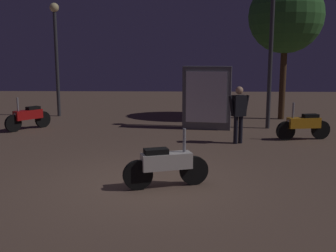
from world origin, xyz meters
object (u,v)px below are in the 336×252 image
motorcycle_orange_parked_right (304,125)px  streetlamp_near (56,44)px  motorcycle_red_parked_left (28,117)px  motorcycle_white_foreground (166,165)px  streetlamp_far (272,31)px  person_rider_beside (239,110)px  kiosk_billboard (207,98)px

motorcycle_orange_parked_right → streetlamp_near: bearing=-37.9°
motorcycle_orange_parked_right → motorcycle_red_parked_left: bearing=-19.6°
motorcycle_white_foreground → streetlamp_far: size_ratio=0.32×
person_rider_beside → streetlamp_near: (-6.59, 4.99, 1.93)m
motorcycle_red_parked_left → motorcycle_orange_parked_right: size_ratio=0.83×
motorcycle_orange_parked_right → kiosk_billboard: size_ratio=0.79×
streetlamp_near → kiosk_billboard: (5.85, -2.70, -1.83)m
motorcycle_white_foreground → motorcycle_orange_parked_right: (3.89, 4.44, 0.00)m
motorcycle_orange_parked_right → streetlamp_far: streetlamp_far is taller
person_rider_beside → streetlamp_far: (1.35, 2.43, 2.28)m
motorcycle_red_parked_left → streetlamp_near: 3.91m
motorcycle_white_foreground → kiosk_billboard: (1.16, 6.18, 0.61)m
motorcycle_white_foreground → streetlamp_near: size_ratio=0.36×
person_rider_beside → streetlamp_near: size_ratio=0.36×
person_rider_beside → kiosk_billboard: size_ratio=0.77×
motorcycle_orange_parked_right → streetlamp_near: size_ratio=0.37×
person_rider_beside → motorcycle_white_foreground: bearing=130.0°
motorcycle_white_foreground → motorcycle_red_parked_left: bearing=111.8°
motorcycle_red_parked_left → kiosk_billboard: (5.96, 0.35, 0.61)m
streetlamp_near → streetlamp_far: (7.94, -2.56, 0.35)m
motorcycle_white_foreground → person_rider_beside: 4.36m
streetlamp_far → kiosk_billboard: streetlamp_far is taller
person_rider_beside → streetlamp_far: bearing=-53.1°
person_rider_beside → streetlamp_far: 3.59m
person_rider_beside → kiosk_billboard: bearing=-6.1°
person_rider_beside → streetlamp_near: bearing=28.8°
motorcycle_orange_parked_right → person_rider_beside: size_ratio=1.02×
person_rider_beside → streetlamp_far: size_ratio=0.32×
motorcycle_red_parked_left → streetlamp_far: streetlamp_far is taller
streetlamp_far → kiosk_billboard: bearing=-176.2°
motorcycle_red_parked_left → motorcycle_orange_parked_right: same height
motorcycle_red_parked_left → streetlamp_far: bearing=131.3°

